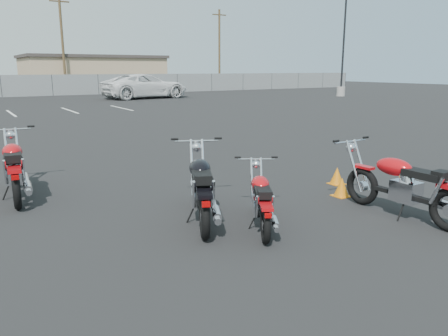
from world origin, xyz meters
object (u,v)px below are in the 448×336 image
white_van (145,79)px  motorcycle_rear_red (404,186)px  motorcycle_front_red (15,169)px  motorcycle_third_red (262,201)px  motorcycle_second_black (202,188)px

white_van → motorcycle_rear_red: bearing=159.4°
motorcycle_front_red → motorcycle_rear_red: motorcycle_front_red is taller
motorcycle_rear_red → white_van: white_van is taller
motorcycle_third_red → motorcycle_rear_red: (2.17, -0.81, 0.10)m
motorcycle_third_red → white_van: 29.83m
motorcycle_third_red → white_van: bearing=71.4°
motorcycle_rear_red → motorcycle_second_black: bearing=150.9°
motorcycle_front_red → motorcycle_third_red: size_ratio=1.38×
motorcycle_third_red → motorcycle_front_red: bearing=128.4°
motorcycle_second_black → white_van: bearing=69.8°
motorcycle_third_red → motorcycle_rear_red: bearing=-20.4°
motorcycle_second_black → motorcycle_third_red: 0.95m
motorcycle_front_red → white_van: bearing=63.3°
motorcycle_front_red → motorcycle_third_red: motorcycle_front_red is taller
motorcycle_third_red → motorcycle_rear_red: size_ratio=0.76×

